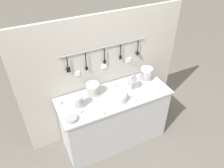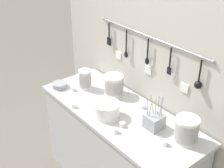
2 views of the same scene
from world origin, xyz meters
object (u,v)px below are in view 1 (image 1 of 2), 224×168
(bowl_stack_tall_left, at_px, (93,89))
(bowl_stack_wide_centre, at_px, (146,74))
(cutlery_caddy, at_px, (134,83))
(cup_back_left, at_px, (135,99))
(bowl_stack_back_corner, at_px, (79,101))
(cup_back_right, at_px, (130,96))
(cup_front_right, at_px, (80,112))
(cup_edge_far, at_px, (148,85))
(plate_stack, at_px, (118,98))
(cup_front_left, at_px, (103,114))
(steel_mixing_bowl, at_px, (71,119))
(cup_by_caddy, at_px, (60,103))
(cup_mid_row, at_px, (114,85))

(bowl_stack_tall_left, distance_m, bowl_stack_wide_centre, 0.81)
(cutlery_caddy, xyz_separation_m, cup_back_left, (-0.13, -0.26, -0.04))
(bowl_stack_back_corner, bearing_deg, cup_back_right, -9.78)
(bowl_stack_wide_centre, bearing_deg, cup_back_right, -149.52)
(cup_front_right, bearing_deg, cup_edge_far, 4.97)
(plate_stack, bearing_deg, cup_front_right, 178.83)
(cutlery_caddy, height_order, cup_edge_far, cutlery_caddy)
(bowl_stack_wide_centre, relative_size, cup_front_left, 4.38)
(bowl_stack_tall_left, height_order, cup_back_left, bowl_stack_tall_left)
(bowl_stack_tall_left, distance_m, cutlery_caddy, 0.57)
(cup_front_left, bearing_deg, cutlery_caddy, 27.46)
(steel_mixing_bowl, xyz_separation_m, cup_front_right, (0.13, 0.06, -0.00))
(cup_front_left, bearing_deg, steel_mixing_bowl, 167.52)
(bowl_stack_back_corner, xyz_separation_m, steel_mixing_bowl, (-0.16, -0.17, -0.07))
(bowl_stack_wide_centre, bearing_deg, bowl_stack_back_corner, -173.16)
(bowl_stack_wide_centre, height_order, cup_by_caddy, bowl_stack_wide_centre)
(bowl_stack_back_corner, distance_m, cup_back_left, 0.71)
(bowl_stack_tall_left, distance_m, cup_front_left, 0.40)
(cup_front_right, xyz_separation_m, cup_back_right, (0.68, -0.00, 0.00))
(bowl_stack_back_corner, height_order, cup_edge_far, bowl_stack_back_corner)
(bowl_stack_wide_centre, xyz_separation_m, plate_stack, (-0.58, -0.24, -0.04))
(cup_edge_far, bearing_deg, cup_back_left, -150.79)
(bowl_stack_tall_left, relative_size, cutlery_caddy, 0.65)
(cup_edge_far, relative_size, cup_back_left, 1.00)
(cup_mid_row, height_order, cup_front_left, same)
(cup_by_caddy, distance_m, cup_back_left, 0.95)
(steel_mixing_bowl, height_order, cup_edge_far, steel_mixing_bowl)
(plate_stack, distance_m, cup_edge_far, 0.54)
(bowl_stack_back_corner, xyz_separation_m, cutlery_caddy, (0.81, 0.06, -0.03))
(cutlery_caddy, relative_size, cup_back_left, 6.41)
(steel_mixing_bowl, xyz_separation_m, cutlery_caddy, (0.97, 0.23, 0.04))
(bowl_stack_back_corner, xyz_separation_m, cup_by_caddy, (-0.20, 0.16, -0.07))
(bowl_stack_back_corner, height_order, cup_back_left, bowl_stack_back_corner)
(cup_front_right, bearing_deg, plate_stack, -1.17)
(plate_stack, height_order, steel_mixing_bowl, plate_stack)
(cup_mid_row, bearing_deg, bowl_stack_wide_centre, -6.42)
(bowl_stack_back_corner, height_order, bowl_stack_wide_centre, bowl_stack_wide_centre)
(plate_stack, relative_size, cup_by_caddy, 4.75)
(bowl_stack_wide_centre, relative_size, steel_mixing_bowl, 1.37)
(cup_mid_row, xyz_separation_m, cup_back_left, (0.11, -0.38, 0.00))
(cutlery_caddy, xyz_separation_m, cup_front_right, (-0.84, -0.17, -0.04))
(cup_edge_far, distance_m, cup_front_left, 0.83)
(cup_mid_row, bearing_deg, plate_stack, -107.38)
(cup_front_right, bearing_deg, cup_mid_row, 25.72)
(plate_stack, bearing_deg, cup_front_left, -153.73)
(cutlery_caddy, height_order, cup_back_left, cutlery_caddy)
(steel_mixing_bowl, relative_size, cup_mid_row, 3.21)
(bowl_stack_back_corner, relative_size, cup_by_caddy, 4.19)
(plate_stack, relative_size, cup_mid_row, 4.75)
(cup_by_caddy, distance_m, cup_front_right, 0.31)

